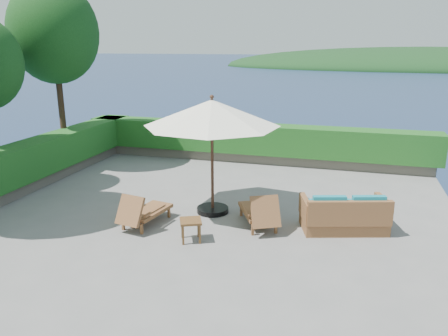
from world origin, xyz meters
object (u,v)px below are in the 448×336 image
(side_table, at_px, (191,224))
(lounge_right, at_px, (260,212))
(patio_umbrella, at_px, (212,114))
(wicker_loveseat, at_px, (344,216))
(lounge_left, at_px, (143,211))

(side_table, bearing_deg, lounge_right, 42.20)
(patio_umbrella, bearing_deg, wicker_loveseat, -4.75)
(wicker_loveseat, bearing_deg, patio_umbrella, 158.77)
(patio_umbrella, distance_m, wicker_loveseat, 3.84)
(lounge_right, bearing_deg, wicker_loveseat, -17.28)
(lounge_left, bearing_deg, wicker_loveseat, 22.79)
(lounge_right, relative_size, side_table, 2.79)
(lounge_left, bearing_deg, lounge_right, 25.03)
(patio_umbrella, height_order, lounge_right, patio_umbrella)
(side_table, bearing_deg, patio_umbrella, 91.60)
(patio_umbrella, distance_m, lounge_right, 2.54)
(patio_umbrella, bearing_deg, side_table, -88.40)
(side_table, xyz_separation_m, wicker_loveseat, (3.14, 1.44, -0.04))
(lounge_left, relative_size, lounge_right, 0.94)
(patio_umbrella, relative_size, wicker_loveseat, 1.93)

